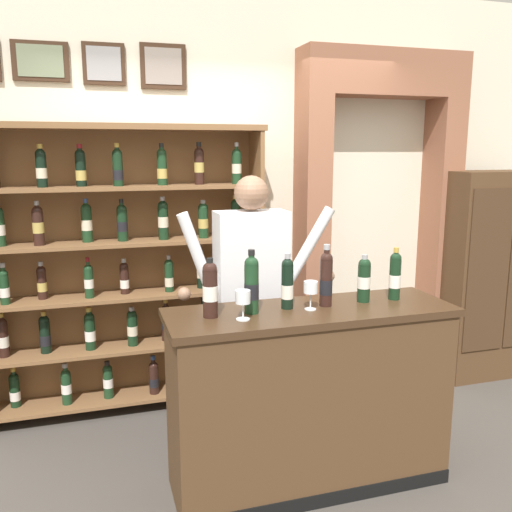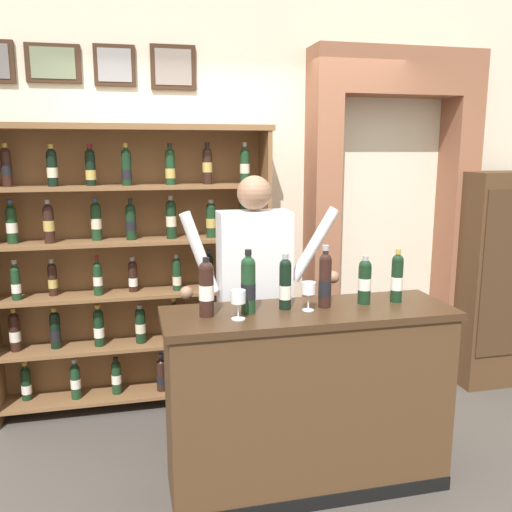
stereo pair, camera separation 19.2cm
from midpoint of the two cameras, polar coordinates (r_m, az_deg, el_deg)
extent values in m
cube|color=#47423D|center=(3.34, 4.07, -23.15)|extent=(14.00, 14.00, 0.02)
cube|color=beige|center=(4.21, -1.68, 6.52)|extent=(12.00, 0.16, 3.06)
cube|color=#382316|center=(4.07, -19.17, 18.56)|extent=(0.36, 0.02, 0.25)
cube|color=slate|center=(4.05, -19.19, 18.58)|extent=(0.28, 0.01, 0.20)
cube|color=#382316|center=(4.05, -13.23, 18.89)|extent=(0.28, 0.02, 0.28)
cube|color=gray|center=(4.04, -13.22, 18.92)|extent=(0.22, 0.01, 0.22)
cube|color=#382316|center=(4.08, -7.27, 19.04)|extent=(0.32, 0.02, 0.30)
cube|color=gray|center=(4.06, -7.25, 19.07)|extent=(0.25, 0.01, 0.24)
cube|color=brown|center=(4.06, 2.26, -0.99)|extent=(0.03, 0.31, 2.03)
cube|color=brown|center=(4.06, -11.36, -1.19)|extent=(1.93, 0.02, 2.03)
cube|color=brown|center=(4.21, -10.80, -13.82)|extent=(1.87, 0.30, 0.02)
cylinder|color=black|center=(4.24, -21.73, -12.56)|extent=(0.07, 0.07, 0.20)
sphere|color=black|center=(4.20, -21.83, -11.23)|extent=(0.07, 0.07, 0.07)
cylinder|color=black|center=(4.19, -21.87, -10.81)|extent=(0.03, 0.03, 0.08)
cylinder|color=#B79338|center=(4.18, -21.90, -10.43)|extent=(0.03, 0.03, 0.03)
cylinder|color=silver|center=(4.25, -21.71, -12.83)|extent=(0.07, 0.07, 0.06)
cylinder|color=#19381E|center=(4.14, -17.09, -12.75)|extent=(0.07, 0.07, 0.21)
sphere|color=#19381E|center=(4.10, -17.18, -11.31)|extent=(0.07, 0.07, 0.07)
cylinder|color=#19381E|center=(4.09, -17.21, -10.87)|extent=(0.03, 0.03, 0.08)
cylinder|color=#99999E|center=(4.08, -17.24, -10.47)|extent=(0.04, 0.04, 0.03)
cylinder|color=silver|center=(4.14, -17.10, -12.66)|extent=(0.07, 0.07, 0.07)
cylinder|color=#19381E|center=(4.15, -13.11, -12.55)|extent=(0.07, 0.07, 0.21)
sphere|color=#19381E|center=(4.10, -13.18, -11.14)|extent=(0.07, 0.07, 0.07)
cylinder|color=#19381E|center=(4.10, -13.19, -10.82)|extent=(0.03, 0.03, 0.06)
cylinder|color=black|center=(4.09, -13.20, -10.55)|extent=(0.04, 0.04, 0.03)
cylinder|color=silver|center=(4.14, -13.11, -12.45)|extent=(0.07, 0.07, 0.07)
cylinder|color=black|center=(4.14, -8.56, -12.50)|extent=(0.07, 0.07, 0.20)
sphere|color=black|center=(4.09, -8.60, -11.14)|extent=(0.07, 0.07, 0.07)
cylinder|color=black|center=(4.08, -8.61, -10.68)|extent=(0.03, 0.03, 0.08)
cylinder|color=navy|center=(4.07, -8.63, -10.26)|extent=(0.03, 0.03, 0.03)
cylinder|color=black|center=(4.14, -8.55, -12.70)|extent=(0.07, 0.07, 0.06)
cylinder|color=#19381E|center=(4.18, -4.82, -12.09)|extent=(0.07, 0.07, 0.21)
sphere|color=#19381E|center=(4.13, -4.85, -10.66)|extent=(0.07, 0.07, 0.07)
cylinder|color=#19381E|center=(4.12, -4.86, -10.37)|extent=(0.03, 0.03, 0.06)
cylinder|color=#99999E|center=(4.12, -4.86, -10.13)|extent=(0.04, 0.04, 0.03)
cylinder|color=beige|center=(4.19, -4.82, -12.38)|extent=(0.07, 0.07, 0.07)
cylinder|color=black|center=(4.27, -0.60, -11.53)|extent=(0.07, 0.07, 0.21)
sphere|color=black|center=(4.23, -0.61, -10.14)|extent=(0.07, 0.07, 0.07)
cylinder|color=black|center=(4.22, -0.61, -9.79)|extent=(0.03, 0.03, 0.07)
cylinder|color=#99999E|center=(4.21, -0.61, -9.48)|extent=(0.04, 0.04, 0.03)
cylinder|color=black|center=(4.28, -0.60, -11.91)|extent=(0.07, 0.07, 0.07)
cube|color=brown|center=(4.06, -11.00, -9.00)|extent=(1.87, 0.30, 0.03)
cylinder|color=black|center=(4.09, -22.72, -7.67)|extent=(0.07, 0.07, 0.23)
sphere|color=black|center=(4.06, -22.85, -6.07)|extent=(0.07, 0.07, 0.07)
cylinder|color=black|center=(4.05, -22.88, -5.65)|extent=(0.03, 0.03, 0.07)
cylinder|color=#B79338|center=(4.04, -22.91, -5.30)|extent=(0.03, 0.03, 0.03)
cylinder|color=silver|center=(4.10, -22.72, -7.77)|extent=(0.07, 0.07, 0.07)
cylinder|color=black|center=(4.06, -19.01, -7.62)|extent=(0.07, 0.07, 0.22)
sphere|color=black|center=(4.02, -19.12, -6.04)|extent=(0.07, 0.07, 0.07)
cylinder|color=black|center=(4.01, -19.14, -5.67)|extent=(0.03, 0.03, 0.07)
cylinder|color=#B79338|center=(4.01, -19.16, -5.35)|extent=(0.03, 0.03, 0.03)
cylinder|color=black|center=(4.06, -18.99, -7.91)|extent=(0.07, 0.07, 0.07)
cylinder|color=black|center=(4.01, -14.82, -7.57)|extent=(0.07, 0.07, 0.22)
sphere|color=black|center=(3.98, -14.90, -5.96)|extent=(0.07, 0.07, 0.07)
cylinder|color=black|center=(3.97, -14.93, -5.54)|extent=(0.03, 0.03, 0.07)
cylinder|color=#B79338|center=(3.96, -14.95, -5.16)|extent=(0.04, 0.04, 0.03)
cylinder|color=silver|center=(4.01, -14.81, -7.73)|extent=(0.07, 0.07, 0.07)
cylinder|color=black|center=(4.01, -10.67, -7.45)|extent=(0.07, 0.07, 0.22)
sphere|color=black|center=(3.97, -10.73, -5.89)|extent=(0.07, 0.07, 0.07)
cylinder|color=black|center=(3.97, -10.74, -5.54)|extent=(0.03, 0.03, 0.06)
cylinder|color=#99999E|center=(3.96, -10.75, -5.25)|extent=(0.04, 0.04, 0.03)
cylinder|color=beige|center=(4.01, -10.67, -7.44)|extent=(0.07, 0.07, 0.07)
cylinder|color=black|center=(4.06, -7.22, -7.05)|extent=(0.07, 0.07, 0.22)
sphere|color=black|center=(4.02, -7.26, -5.47)|extent=(0.07, 0.07, 0.07)
cylinder|color=black|center=(4.01, -7.27, -4.98)|extent=(0.03, 0.03, 0.08)
cylinder|color=#B79338|center=(4.01, -7.28, -4.56)|extent=(0.03, 0.03, 0.03)
cylinder|color=black|center=(4.06, -7.22, -6.96)|extent=(0.07, 0.07, 0.07)
cylinder|color=black|center=(4.06, -3.35, -6.97)|extent=(0.07, 0.07, 0.23)
sphere|color=black|center=(4.02, -3.37, -5.34)|extent=(0.07, 0.07, 0.07)
cylinder|color=black|center=(4.01, -3.38, -4.87)|extent=(0.03, 0.03, 0.08)
cylinder|color=black|center=(4.00, -3.38, -4.44)|extent=(0.04, 0.04, 0.03)
cylinder|color=black|center=(4.05, -3.36, -6.84)|extent=(0.07, 0.07, 0.07)
cylinder|color=black|center=(4.10, 0.37, -6.84)|extent=(0.07, 0.07, 0.22)
sphere|color=black|center=(4.06, 0.37, -5.30)|extent=(0.07, 0.07, 0.07)
cylinder|color=black|center=(4.05, 0.37, -4.88)|extent=(0.03, 0.03, 0.07)
cylinder|color=navy|center=(4.05, 0.37, -4.52)|extent=(0.03, 0.03, 0.03)
cylinder|color=beige|center=(4.10, 0.36, -7.22)|extent=(0.07, 0.07, 0.07)
cube|color=brown|center=(3.95, -11.20, -3.86)|extent=(1.87, 0.30, 0.02)
cylinder|color=#19381E|center=(3.95, -22.59, -2.90)|extent=(0.06, 0.06, 0.19)
sphere|color=#19381E|center=(3.92, -22.70, -1.44)|extent=(0.06, 0.06, 0.06)
cylinder|color=#19381E|center=(3.92, -22.74, -0.99)|extent=(0.03, 0.03, 0.08)
cylinder|color=#99999E|center=(3.91, -22.77, -0.59)|extent=(0.03, 0.03, 0.03)
cylinder|color=silver|center=(3.95, -22.57, -3.15)|extent=(0.06, 0.06, 0.06)
cylinder|color=black|center=(3.98, -19.25, -2.59)|extent=(0.06, 0.06, 0.19)
sphere|color=black|center=(3.95, -19.34, -1.17)|extent=(0.06, 0.06, 0.06)
cylinder|color=black|center=(3.95, -19.36, -0.81)|extent=(0.03, 0.03, 0.06)
cylinder|color=#99999E|center=(3.95, -19.38, -0.51)|extent=(0.03, 0.03, 0.03)
cylinder|color=tan|center=(3.98, -19.24, -2.75)|extent=(0.06, 0.06, 0.06)
cylinder|color=#19381E|center=(3.90, -14.90, -2.58)|extent=(0.06, 0.06, 0.20)
sphere|color=#19381E|center=(3.87, -14.98, -1.11)|extent=(0.06, 0.06, 0.06)
cylinder|color=#19381E|center=(3.87, -15.00, -0.60)|extent=(0.02, 0.02, 0.08)
cylinder|color=maroon|center=(3.86, -15.02, -0.17)|extent=(0.03, 0.03, 0.03)
cylinder|color=silver|center=(3.89, -14.90, -2.55)|extent=(0.06, 0.06, 0.06)
cylinder|color=black|center=(3.94, -11.42, -2.35)|extent=(0.06, 0.06, 0.19)
sphere|color=black|center=(3.91, -11.47, -0.94)|extent=(0.06, 0.06, 0.06)
cylinder|color=black|center=(3.91, -11.49, -0.58)|extent=(0.03, 0.03, 0.06)
cylinder|color=#99999E|center=(3.91, -11.50, -0.29)|extent=(0.03, 0.03, 0.03)
cylinder|color=silver|center=(3.94, -11.40, -2.68)|extent=(0.06, 0.06, 0.06)
cylinder|color=#19381E|center=(3.92, -6.92, -2.16)|extent=(0.06, 0.06, 0.20)
sphere|color=#19381E|center=(3.90, -6.95, -0.67)|extent=(0.06, 0.06, 0.06)
cylinder|color=#19381E|center=(3.89, -6.96, -0.31)|extent=(0.02, 0.02, 0.06)
cylinder|color=#99999E|center=(3.89, -6.97, -0.03)|extent=(0.03, 0.03, 0.03)
cylinder|color=beige|center=(3.93, -6.91, -2.58)|extent=(0.06, 0.06, 0.06)
cylinder|color=black|center=(3.99, -3.57, -1.85)|extent=(0.06, 0.06, 0.20)
sphere|color=black|center=(3.97, -3.59, -0.37)|extent=(0.06, 0.06, 0.06)
cylinder|color=black|center=(3.96, -3.60, 0.08)|extent=(0.03, 0.03, 0.07)
cylinder|color=navy|center=(3.96, -3.60, 0.46)|extent=(0.03, 0.03, 0.03)
cylinder|color=beige|center=(3.99, -3.57, -1.76)|extent=(0.06, 0.06, 0.06)
cylinder|color=black|center=(4.01, 0.03, -1.88)|extent=(0.06, 0.06, 0.19)
sphere|color=black|center=(3.99, 0.03, -0.50)|extent=(0.06, 0.06, 0.06)
cylinder|color=black|center=(3.98, 0.03, -0.08)|extent=(0.02, 0.02, 0.07)
cylinder|color=#B79338|center=(3.97, 0.03, 0.27)|extent=(0.03, 0.03, 0.03)
cylinder|color=black|center=(4.01, 0.03, -2.17)|extent=(0.06, 0.06, 0.06)
cube|color=brown|center=(3.87, -11.40, 1.52)|extent=(1.87, 0.30, 0.02)
cylinder|color=#19381E|center=(3.93, -22.96, 2.76)|extent=(0.07, 0.07, 0.21)
sphere|color=#19381E|center=(3.92, -23.08, 4.39)|extent=(0.07, 0.07, 0.07)
cylinder|color=#19381E|center=(3.92, -23.12, 4.86)|extent=(0.03, 0.03, 0.08)
cylinder|color=navy|center=(3.91, -23.15, 5.27)|extent=(0.03, 0.03, 0.03)
cylinder|color=silver|center=(3.93, -22.96, 2.75)|extent=(0.07, 0.07, 0.07)
cylinder|color=black|center=(3.86, -19.56, 2.90)|extent=(0.07, 0.07, 0.22)
sphere|color=black|center=(3.84, -19.67, 4.59)|extent=(0.07, 0.07, 0.07)
cylinder|color=black|center=(3.84, -19.70, 5.02)|extent=(0.03, 0.03, 0.07)
cylinder|color=#99999E|center=(3.84, -19.72, 5.38)|extent=(0.03, 0.03, 0.03)
cylinder|color=tan|center=(3.86, -19.57, 3.01)|extent=(0.07, 0.07, 0.07)
cylinder|color=#19381E|center=(3.88, -15.04, 3.22)|extent=(0.07, 0.07, 0.22)
sphere|color=#19381E|center=(3.87, -15.13, 4.92)|extent=(0.07, 0.07, 0.07)
cylinder|color=#19381E|center=(3.87, -15.15, 5.35)|extent=(0.03, 0.03, 0.07)
cylinder|color=navy|center=(3.86, -15.17, 5.72)|extent=(0.03, 0.03, 0.03)
cylinder|color=beige|center=(3.88, -15.04, 3.29)|extent=(0.07, 0.07, 0.07)
cylinder|color=black|center=(3.85, -11.60, 3.24)|extent=(0.07, 0.07, 0.21)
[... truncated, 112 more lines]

